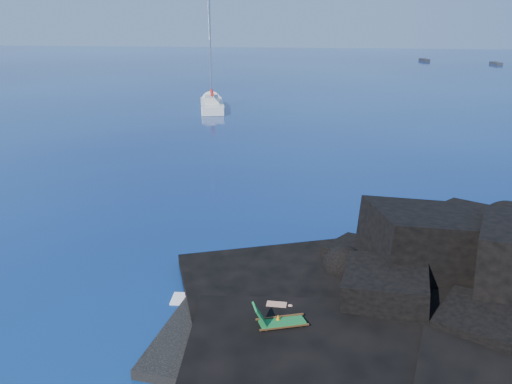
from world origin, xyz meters
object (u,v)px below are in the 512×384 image
sailboat (212,109)px  marker_cone (278,322)px  sunbather (276,306)px  distant_boat_a (424,61)px  deck_chair (282,316)px  distant_boat_b (496,65)px

sailboat → marker_cone: 48.07m
sunbather → distant_boat_a: 133.10m
sailboat → sunbather: sailboat is taller
sailboat → marker_cone: sailboat is taller
sailboat → deck_chair: bearing=-88.8°
deck_chair → marker_cone: (-0.15, 0.08, -0.31)m
marker_cone → distant_boat_b: 129.82m
sunbather → distant_boat_a: sunbather is taller
distant_boat_a → distant_boat_b: 18.37m
sailboat → sunbather: (13.12, -45.04, 0.54)m
marker_cone → distant_boat_b: (42.21, 122.76, -0.65)m
marker_cone → distant_boat_a: (26.13, 131.63, -0.65)m
distant_boat_a → distant_boat_b: size_ratio=1.05×
sailboat → sunbather: size_ratio=6.71×
sailboat → distant_boat_b: sailboat is taller
marker_cone → distant_boat_a: bearing=78.8°
deck_chair → distant_boat_a: 134.25m
sunbather → deck_chair: bearing=-75.1°
sailboat → distant_boat_a: (39.43, 85.44, 0.00)m
marker_cone → sunbather: bearing=98.8°
deck_chair → marker_cone: 0.35m
distant_boat_b → sailboat: bearing=-133.0°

